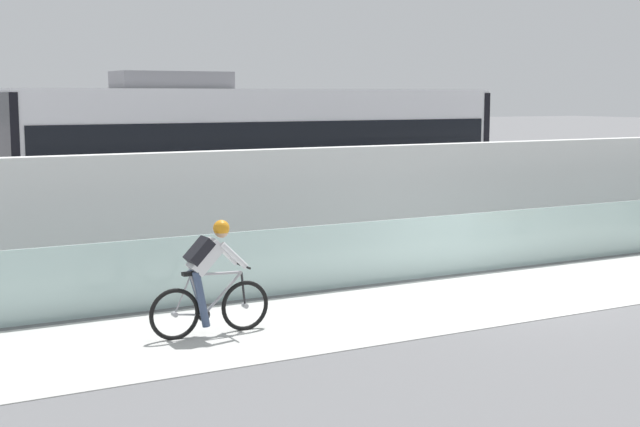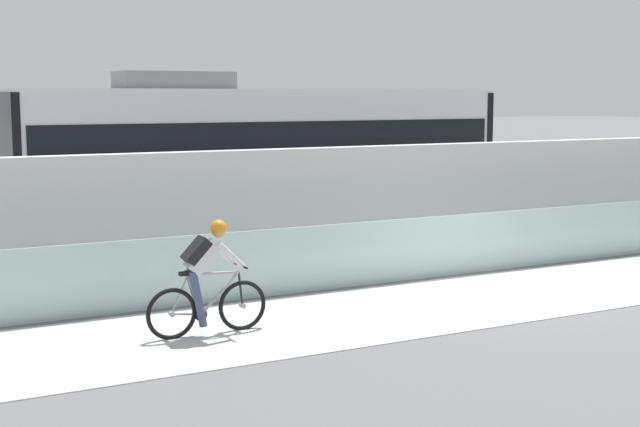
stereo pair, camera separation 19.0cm
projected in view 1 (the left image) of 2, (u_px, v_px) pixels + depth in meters
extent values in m
plane|color=slate|center=(516.00, 293.00, 15.34)|extent=(200.00, 200.00, 0.00)
cube|color=beige|center=(516.00, 293.00, 15.34)|extent=(32.00, 3.20, 0.01)
cube|color=silver|center=(450.00, 245.00, 16.87)|extent=(32.00, 0.05, 1.12)
cube|color=silver|center=(396.00, 203.00, 18.35)|extent=(32.00, 0.36, 2.33)
cube|color=#595654|center=(334.00, 242.00, 20.65)|extent=(32.00, 0.08, 0.01)
cube|color=#595654|center=(304.00, 234.00, 21.89)|extent=(32.00, 0.08, 0.01)
cube|color=silver|center=(258.00, 159.00, 20.27)|extent=(11.00, 2.50, 3.10)
cube|color=black|center=(258.00, 144.00, 20.23)|extent=(10.56, 2.54, 1.04)
cube|color=#19599E|center=(259.00, 220.00, 20.45)|extent=(10.78, 2.53, 0.28)
cube|color=slate|center=(172.00, 80.00, 19.09)|extent=(2.40, 1.10, 0.36)
cube|color=#232326|center=(104.00, 240.00, 18.77)|extent=(1.40, 1.88, 0.20)
cylinder|color=black|center=(115.00, 248.00, 18.16)|extent=(0.60, 0.10, 0.60)
cylinder|color=black|center=(95.00, 238.00, 19.40)|extent=(0.60, 0.10, 0.60)
cube|color=#232326|center=(389.00, 217.00, 22.18)|extent=(1.40, 1.88, 0.20)
cylinder|color=black|center=(406.00, 223.00, 21.56)|extent=(0.60, 0.10, 0.60)
cylinder|color=black|center=(373.00, 217.00, 22.81)|extent=(0.60, 0.10, 0.60)
cube|color=black|center=(4.00, 169.00, 17.64)|extent=(0.16, 2.54, 2.94)
cube|color=black|center=(454.00, 152.00, 22.91)|extent=(0.16, 2.54, 2.94)
torus|color=black|center=(245.00, 306.00, 12.87)|extent=(0.72, 0.06, 0.72)
cylinder|color=#99999E|center=(245.00, 306.00, 12.87)|extent=(0.07, 0.10, 0.07)
torus|color=black|center=(175.00, 314.00, 12.36)|extent=(0.72, 0.06, 0.72)
cylinder|color=#99999E|center=(175.00, 314.00, 12.36)|extent=(0.07, 0.10, 0.07)
cylinder|color=#99999E|center=(223.00, 293.00, 12.68)|extent=(0.60, 0.04, 0.58)
cylinder|color=#99999E|center=(197.00, 295.00, 12.49)|extent=(0.22, 0.04, 0.59)
cylinder|color=#99999E|center=(216.00, 274.00, 12.60)|extent=(0.76, 0.04, 0.07)
cylinder|color=#99999E|center=(189.00, 315.00, 12.47)|extent=(0.43, 0.03, 0.09)
cylinder|color=#99999E|center=(183.00, 295.00, 12.39)|extent=(0.27, 0.02, 0.53)
cylinder|color=black|center=(243.00, 289.00, 12.82)|extent=(0.08, 0.03, 0.49)
cube|color=black|center=(191.00, 274.00, 12.41)|extent=(0.24, 0.10, 0.05)
cylinder|color=black|center=(241.00, 265.00, 12.77)|extent=(0.03, 0.58, 0.03)
cylinder|color=#262628|center=(204.00, 315.00, 12.57)|extent=(0.18, 0.02, 0.18)
cube|color=silver|center=(206.00, 257.00, 12.49)|extent=(0.50, 0.28, 0.51)
cube|color=black|center=(199.00, 251.00, 12.43)|extent=(0.38, 0.30, 0.38)
sphere|color=tan|center=(221.00, 231.00, 12.56)|extent=(0.20, 0.20, 0.20)
sphere|color=orange|center=(221.00, 228.00, 12.55)|extent=(0.23, 0.23, 0.23)
cylinder|color=silver|center=(234.00, 256.00, 12.52)|extent=(0.41, 0.08, 0.41)
cylinder|color=silver|center=(225.00, 252.00, 12.80)|extent=(0.41, 0.08, 0.41)
cylinder|color=#384766|center=(201.00, 299.00, 12.43)|extent=(0.25, 0.11, 0.79)
cylinder|color=#384766|center=(196.00, 287.00, 12.57)|extent=(0.25, 0.11, 0.52)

